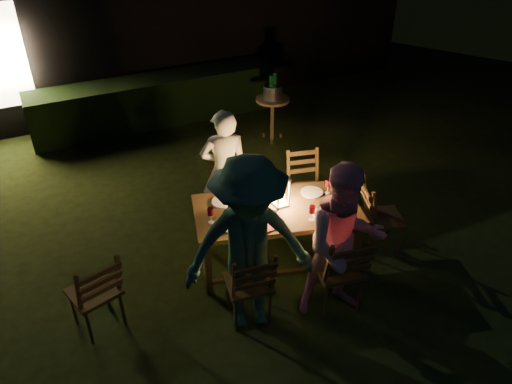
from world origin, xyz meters
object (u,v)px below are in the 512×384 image
bottle_bucket_a (271,90)px  bottle_bucket_b (274,87)px  chair_spare (98,304)px  person_opp_left (249,248)px  side_table (272,103)px  bottle_table (254,200)px  chair_far_left (227,207)px  chair_end (380,228)px  dining_table (277,214)px  lantern (281,193)px  chair_far_right (305,199)px  person_opp_right (344,243)px  chair_near_right (337,281)px  ice_bucket (273,92)px  chair_near_left (249,295)px  person_house_side (225,171)px

bottle_bucket_a → bottle_bucket_b: size_ratio=1.00×
chair_spare → person_opp_left: person_opp_left is taller
side_table → bottle_table: bearing=-121.6°
person_opp_left → bottle_bucket_a: 3.91m
chair_far_left → chair_end: (1.41, -1.19, 0.01)m
chair_spare → bottle_bucket_a: bearing=23.9°
dining_table → lantern: 0.24m
chair_spare → bottle_table: size_ratio=3.40×
chair_far_right → bottle_bucket_a: bearing=-92.6°
person_opp_right → person_opp_left: bearing=-180.0°
chair_near_right → chair_far_left: 1.78m
dining_table → bottle_bucket_a: 3.02m
bottle_bucket_a → ice_bucket: bearing=38.7°
chair_far_left → chair_far_right: chair_far_left is taller
chair_near_left → chair_far_right: chair_near_left is taller
chair_near_left → bottle_table: (0.40, 0.69, 0.59)m
side_table → dining_table: bearing=-117.1°
person_opp_right → chair_near_right: bearing=87.9°
chair_far_left → chair_end: size_ratio=0.98×
person_house_side → side_table: bearing=-116.1°
chair_far_left → person_opp_right: size_ratio=0.56×
lantern → side_table: 3.02m
person_opp_right → bottle_bucket_a: 3.78m
bottle_table → bottle_bucket_a: 3.07m
chair_far_right → ice_bucket: size_ratio=3.06×
dining_table → chair_end: size_ratio=2.01×
chair_near_left → chair_end: bearing=18.1°
chair_near_right → person_house_side: 1.89m
chair_far_left → person_opp_right: 1.91m
chair_near_right → side_table: bearing=82.5°
chair_near_right → side_table: 3.79m
chair_near_left → chair_near_right: bearing=-6.7°
chair_near_right → person_opp_right: size_ratio=0.61×
person_opp_right → lantern: bearing=114.7°
person_opp_left → side_table: person_opp_left is taller
dining_table → chair_spare: size_ratio=2.03×
ice_bucket → bottle_bucket_b: bearing=38.7°
bottle_table → bottle_bucket_a: size_ratio=0.88×
chair_far_right → person_opp_left: 1.98m
bottle_bucket_a → person_house_side: bearing=-131.3°
chair_near_right → person_house_side: (-0.44, 1.77, 0.47)m
chair_end → side_table: bearing=-163.7°
dining_table → ice_bucket: ice_bucket is taller
chair_far_left → bottle_bucket_a: bottle_bucket_a is taller
chair_near_right → bottle_bucket_a: bottle_bucket_a is taller
chair_near_left → ice_bucket: size_ratio=3.13×
chair_near_right → chair_far_left: chair_near_right is taller
dining_table → person_opp_right: (0.21, -0.91, 0.17)m
chair_near_left → chair_end: size_ratio=0.98×
dining_table → bottle_bucket_b: 3.13m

